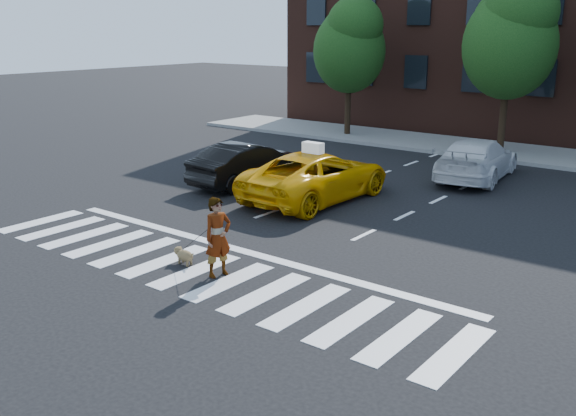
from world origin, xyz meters
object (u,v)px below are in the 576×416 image
at_px(tree_mid, 511,34).
at_px(black_sedan, 249,164).
at_px(woman, 218,237).
at_px(taxi, 317,176).
at_px(white_suv, 477,159).
at_px(tree_left, 350,42).
at_px(dog, 183,255).

relative_size(tree_mid, black_sedan, 1.64).
bearing_deg(tree_mid, woman, -89.82).
height_order(taxi, white_suv, taxi).
bearing_deg(tree_mid, white_suv, -79.78).
relative_size(tree_left, dog, 10.05).
height_order(black_sedan, dog, black_sedan).
relative_size(tree_left, taxi, 1.21).
height_order(tree_mid, white_suv, tree_mid).
bearing_deg(tree_left, taxi, -61.99).
bearing_deg(black_sedan, woman, 131.78).
bearing_deg(woman, white_suv, 10.11).
relative_size(tree_left, white_suv, 1.32).
distance_m(taxi, white_suv, 6.32).
xyz_separation_m(tree_left, taxi, (5.57, -10.46, -3.70)).
height_order(tree_left, dog, tree_left).
bearing_deg(taxi, tree_mid, -98.87).
height_order(white_suv, woman, woman).
height_order(tree_left, black_sedan, tree_left).
xyz_separation_m(black_sedan, woman, (4.92, -6.60, 0.15)).
bearing_deg(tree_mid, black_sedan, -115.35).
bearing_deg(tree_left, woman, -65.87).
distance_m(tree_mid, taxi, 11.41).
distance_m(tree_left, black_sedan, 11.24).
bearing_deg(white_suv, black_sedan, 36.44).
distance_m(tree_left, taxi, 12.41).
relative_size(white_suv, dog, 7.60).
bearing_deg(woman, tree_left, 38.09).
height_order(black_sedan, white_suv, white_suv).
bearing_deg(dog, taxi, 100.69).
xyz_separation_m(taxi, white_suv, (2.80, 5.66, -0.03)).
xyz_separation_m(tree_mid, taxi, (-1.93, -10.46, -4.11)).
distance_m(black_sedan, woman, 8.23).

